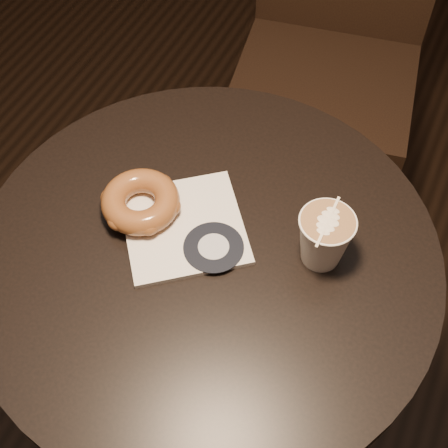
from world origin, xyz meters
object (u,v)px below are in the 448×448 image
at_px(cafe_table, 209,311).
at_px(doughnut, 141,202).
at_px(latte_cup, 324,239).
at_px(chair, 338,16).
at_px(pastry_bag, 184,226).

distance_m(cafe_table, doughnut, 0.26).
xyz_separation_m(cafe_table, latte_cup, (0.16, 0.06, 0.24)).
bearing_deg(chair, latte_cup, -84.43).
bearing_deg(cafe_table, doughnut, 171.06).
bearing_deg(pastry_bag, cafe_table, -61.12).
height_order(cafe_table, pastry_bag, pastry_bag).
xyz_separation_m(cafe_table, pastry_bag, (-0.05, 0.02, 0.20)).
bearing_deg(pastry_bag, doughnut, 142.48).
bearing_deg(doughnut, chair, 85.04).
relative_size(chair, latte_cup, 12.01).
relative_size(pastry_bag, doughnut, 1.47).
bearing_deg(latte_cup, chair, 105.64).
height_order(chair, latte_cup, chair).
xyz_separation_m(cafe_table, chair, (-0.05, 0.81, 0.06)).
relative_size(doughnut, latte_cup, 1.33).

